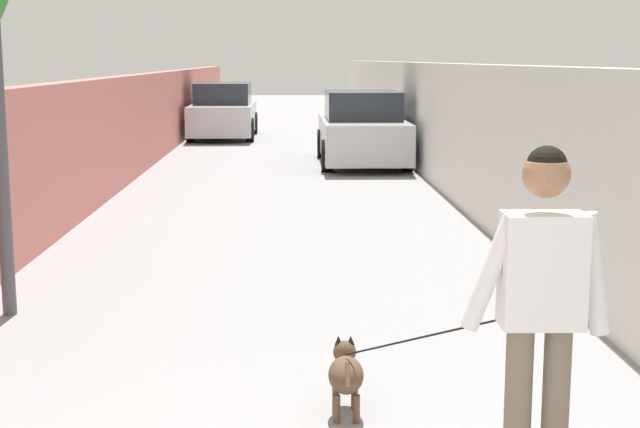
{
  "coord_description": "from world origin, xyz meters",
  "views": [
    {
      "loc": [
        -2.19,
        -0.16,
        2.21
      ],
      "look_at": [
        4.89,
        -0.4,
        1.0
      ],
      "focal_mm": 51.24,
      "sensor_mm": 36.0,
      "label": 1
    }
  ],
  "objects_px": {
    "person_skateboarder": "(541,298)",
    "car_far": "(223,112)",
    "car_near": "(362,130)",
    "dog": "(346,372)"
  },
  "relations": [
    {
      "from": "person_skateboarder",
      "to": "car_far",
      "type": "distance_m",
      "value": 22.05
    },
    {
      "from": "car_near",
      "to": "car_far",
      "type": "xyz_separation_m",
      "value": [
        6.69,
        3.39,
        0.0
      ]
    },
    {
      "from": "person_skateboarder",
      "to": "car_near",
      "type": "height_order",
      "value": "person_skateboarder"
    },
    {
      "from": "car_far",
      "to": "dog",
      "type": "bearing_deg",
      "value": -173.85
    },
    {
      "from": "dog",
      "to": "car_near",
      "type": "xyz_separation_m",
      "value": [
        13.79,
        -1.19,
        0.44
      ]
    },
    {
      "from": "person_skateboarder",
      "to": "car_far",
      "type": "relative_size",
      "value": 0.4
    },
    {
      "from": "car_near",
      "to": "dog",
      "type": "bearing_deg",
      "value": 175.09
    },
    {
      "from": "car_near",
      "to": "car_far",
      "type": "distance_m",
      "value": 7.5
    },
    {
      "from": "dog",
      "to": "person_skateboarder",
      "type": "bearing_deg",
      "value": -148.78
    },
    {
      "from": "person_skateboarder",
      "to": "dog",
      "type": "bearing_deg",
      "value": 31.22
    }
  ]
}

